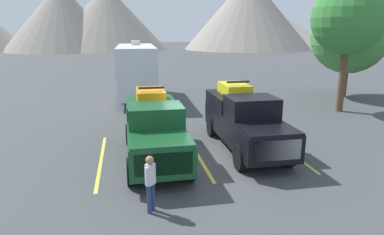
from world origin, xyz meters
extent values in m
plane|color=#3F4244|center=(0.00, 0.00, 0.00)|extent=(240.00, 240.00, 0.00)
cube|color=#144723|center=(-1.64, 0.16, 0.93)|extent=(1.99, 5.85, 0.98)
cube|color=#144723|center=(-1.64, -1.94, 1.45)|extent=(1.90, 1.64, 0.08)
cube|color=#144723|center=(-1.64, -0.36, 1.80)|extent=(1.86, 1.52, 0.77)
cube|color=slate|center=(-1.64, -0.97, 1.84)|extent=(1.74, 0.22, 0.57)
cube|color=#144723|center=(-1.65, 1.74, 1.67)|extent=(1.95, 2.69, 0.50)
cube|color=silver|center=(-1.64, -2.73, 0.98)|extent=(1.68, 0.06, 0.68)
cylinder|color=black|center=(-0.73, -1.82, 0.44)|extent=(0.28, 0.88, 0.88)
cylinder|color=black|center=(-2.55, -1.83, 0.44)|extent=(0.28, 0.88, 0.88)
cylinder|color=black|center=(-0.73, 2.15, 0.44)|extent=(0.28, 0.88, 0.88)
cylinder|color=black|center=(-2.56, 2.15, 0.44)|extent=(0.28, 0.88, 0.88)
cube|color=orange|center=(-1.65, 1.74, 2.14)|extent=(1.09, 1.72, 0.45)
cylinder|color=black|center=(-1.20, 1.15, 2.14)|extent=(0.18, 0.44, 0.44)
cylinder|color=black|center=(-2.09, 1.15, 2.14)|extent=(0.18, 0.44, 0.44)
cylinder|color=black|center=(-1.20, 2.33, 2.14)|extent=(0.18, 0.44, 0.44)
cylinder|color=black|center=(-2.09, 2.33, 2.14)|extent=(0.18, 0.44, 0.44)
cube|color=black|center=(-1.64, 1.26, 2.52)|extent=(0.99, 0.08, 0.08)
cube|color=black|center=(2.02, 0.64, 0.93)|extent=(1.94, 5.90, 0.96)
cube|color=black|center=(2.02, -1.49, 1.45)|extent=(1.85, 1.65, 0.08)
cube|color=black|center=(2.02, 0.11, 1.83)|extent=(1.81, 1.53, 0.84)
cube|color=slate|center=(2.02, -0.51, 1.87)|extent=(1.70, 0.24, 0.62)
cube|color=black|center=(2.01, 2.23, 1.69)|extent=(1.89, 2.71, 0.57)
cube|color=silver|center=(2.02, -2.28, 0.98)|extent=(1.64, 0.06, 0.67)
cylinder|color=black|center=(2.91, -1.37, 0.45)|extent=(0.28, 0.90, 0.90)
cylinder|color=black|center=(1.13, -1.37, 0.45)|extent=(0.28, 0.90, 0.90)
cylinder|color=black|center=(2.90, 2.64, 0.45)|extent=(0.28, 0.90, 0.90)
cylinder|color=black|center=(1.13, 2.64, 0.45)|extent=(0.28, 0.90, 0.90)
cube|color=yellow|center=(2.01, 2.23, 2.20)|extent=(1.06, 1.74, 0.45)
cylinder|color=black|center=(2.45, 1.63, 2.19)|extent=(0.18, 0.44, 0.44)
cylinder|color=black|center=(1.58, 1.63, 2.19)|extent=(0.18, 0.44, 0.44)
cylinder|color=black|center=(2.45, 2.82, 2.19)|extent=(0.18, 0.44, 0.44)
cylinder|color=black|center=(1.58, 2.82, 2.19)|extent=(0.18, 0.44, 0.44)
cube|color=black|center=(2.01, 1.74, 2.57)|extent=(0.96, 0.08, 0.08)
cube|color=gold|center=(-3.63, 0.49, 0.00)|extent=(0.12, 5.50, 0.01)
cube|color=gold|center=(0.00, 0.49, 0.00)|extent=(0.12, 5.50, 0.01)
cube|color=gold|center=(3.63, 0.49, 0.00)|extent=(0.12, 5.50, 0.01)
cube|color=silver|center=(-1.85, 11.67, 2.08)|extent=(2.59, 7.53, 3.11)
cube|color=brown|center=(-3.05, 11.70, 2.24)|extent=(0.21, 7.17, 0.24)
cube|color=silver|center=(-1.82, 12.79, 3.79)|extent=(0.62, 0.72, 0.30)
cube|color=#333333|center=(-1.96, 7.34, 0.32)|extent=(0.15, 1.20, 0.12)
cylinder|color=black|center=(-0.77, 10.75, 0.38)|extent=(0.24, 0.77, 0.76)
cylinder|color=black|center=(-2.97, 10.80, 0.38)|extent=(0.24, 0.77, 0.76)
cylinder|color=black|center=(-0.72, 12.54, 0.38)|extent=(0.24, 0.77, 0.76)
cylinder|color=black|center=(-2.92, 12.59, 0.38)|extent=(0.24, 0.77, 0.76)
cylinder|color=navy|center=(-2.14, -3.65, 0.40)|extent=(0.12, 0.12, 0.80)
cylinder|color=navy|center=(-2.03, -3.53, 0.40)|extent=(0.12, 0.12, 0.80)
cube|color=silver|center=(-2.09, -3.59, 1.08)|extent=(0.29, 0.29, 0.56)
sphere|color=#9E704C|center=(-2.09, -3.59, 1.47)|extent=(0.22, 0.22, 0.22)
cylinder|color=silver|center=(-2.17, -3.69, 1.05)|extent=(0.09, 0.09, 0.51)
cylinder|color=silver|center=(-2.00, -3.50, 1.05)|extent=(0.09, 0.09, 0.51)
cylinder|color=brown|center=(9.73, 5.92, 2.15)|extent=(0.40, 0.40, 4.30)
sphere|color=#387F38|center=(9.73, 5.92, 5.32)|extent=(4.08, 4.08, 4.08)
cylinder|color=brown|center=(12.73, 9.92, 1.50)|extent=(0.34, 0.34, 2.99)
sphere|color=#478C42|center=(12.73, 9.92, 4.30)|extent=(5.23, 5.23, 5.23)
sphere|color=#478C42|center=(12.71, 10.11, 6.13)|extent=(3.66, 3.66, 3.66)
cone|color=gray|center=(-16.00, 71.92, 7.36)|extent=(25.62, 25.62, 14.71)
cone|color=gray|center=(-6.07, 72.75, 7.29)|extent=(27.34, 27.34, 14.58)
cone|color=gray|center=(26.81, 69.51, 8.62)|extent=(30.30, 30.30, 17.25)
cone|color=gray|center=(38.52, 79.88, 4.46)|extent=(33.14, 33.14, 8.93)
cone|color=gray|center=(66.56, 79.67, 7.08)|extent=(37.88, 37.88, 14.16)
camera|label=1|loc=(-2.58, -11.86, 4.71)|focal=32.12mm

